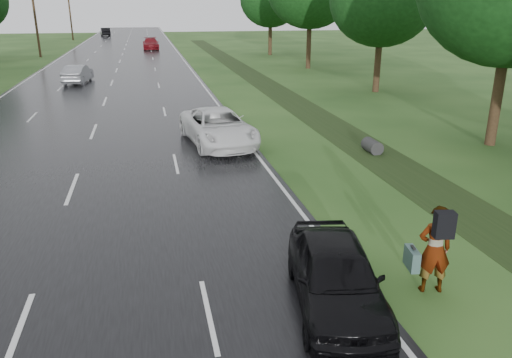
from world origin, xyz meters
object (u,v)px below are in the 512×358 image
at_px(pedestrian, 434,248).
at_px(silver_sedan, 78,74).
at_px(dark_sedan, 336,275).
at_px(white_pickup, 218,127).

distance_m(pedestrian, silver_sedan, 34.23).
xyz_separation_m(dark_sedan, silver_sedan, (-8.50, 32.67, -0.00)).
bearing_deg(white_pickup, dark_sedan, -95.19).
bearing_deg(silver_sedan, white_pickup, 119.79).
relative_size(dark_sedan, silver_sedan, 0.97).
distance_m(pedestrian, white_pickup, 12.82).
distance_m(white_pickup, silver_sedan, 21.53).
bearing_deg(silver_sedan, dark_sedan, 112.56).
height_order(dark_sedan, silver_sedan, dark_sedan).
bearing_deg(white_pickup, pedestrian, -85.41).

